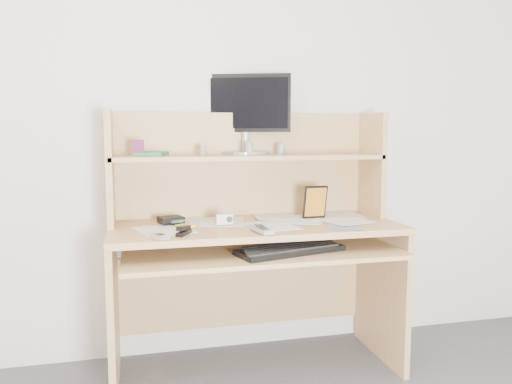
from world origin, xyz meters
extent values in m
cube|color=silver|center=(0.00, 1.80, 1.25)|extent=(3.60, 0.04, 2.50)
cube|color=tan|center=(0.00, 1.48, 0.73)|extent=(1.40, 0.60, 0.03)
cube|color=tan|center=(-0.68, 1.48, 0.36)|extent=(0.03, 0.56, 0.72)
cube|color=tan|center=(0.68, 1.48, 0.36)|extent=(0.03, 0.56, 0.72)
cube|color=tan|center=(0.00, 1.77, 0.34)|extent=(1.34, 0.02, 0.41)
cube|color=tan|center=(0.00, 1.36, 0.64)|extent=(1.28, 0.55, 0.02)
cube|color=tan|center=(0.00, 1.77, 1.02)|extent=(1.40, 0.02, 0.55)
cube|color=tan|center=(-0.68, 1.63, 1.02)|extent=(0.03, 0.30, 0.55)
cube|color=tan|center=(0.68, 1.63, 1.02)|extent=(0.03, 0.30, 0.55)
cube|color=tan|center=(0.00, 1.63, 1.07)|extent=(1.38, 0.30, 0.02)
cube|color=white|center=(0.00, 1.48, 0.75)|extent=(1.32, 0.54, 0.01)
cube|color=black|center=(0.11, 1.27, 0.66)|extent=(0.53, 0.30, 0.02)
cube|color=black|center=(0.11, 1.27, 0.68)|extent=(0.49, 0.28, 0.01)
cube|color=#989793|center=(-0.03, 1.26, 0.76)|extent=(0.08, 0.18, 0.02)
cube|color=#AFAFB1|center=(-0.48, 1.22, 0.77)|extent=(0.08, 0.09, 0.02)
cube|color=black|center=(-0.37, 1.29, 0.77)|extent=(0.08, 0.11, 0.03)
cube|color=black|center=(-0.40, 1.58, 0.77)|extent=(0.14, 0.12, 0.03)
cube|color=yellow|center=(-0.34, 1.49, 0.75)|extent=(0.09, 0.09, 0.01)
cube|color=#B5B5B7|center=(-0.16, 1.48, 0.78)|extent=(0.08, 0.04, 0.05)
cube|color=black|center=(0.33, 1.53, 0.84)|extent=(0.12, 0.02, 0.17)
cylinder|color=blue|center=(0.36, 1.22, 0.76)|extent=(0.15, 0.07, 0.01)
cube|color=maroon|center=(-0.55, 1.61, 1.12)|extent=(0.06, 0.02, 0.08)
cube|color=#2E7442|center=(-0.49, 1.66, 1.09)|extent=(0.18, 0.22, 0.02)
cylinder|color=black|center=(-0.24, 1.63, 1.11)|extent=(0.05, 0.05, 0.05)
cylinder|color=white|center=(0.00, 1.62, 1.11)|extent=(0.05, 0.05, 0.07)
cylinder|color=black|center=(0.18, 1.67, 1.11)|extent=(0.05, 0.05, 0.06)
cylinder|color=silver|center=(0.00, 1.66, 1.12)|extent=(0.05, 0.05, 0.07)
cylinder|color=#B5B5BA|center=(0.01, 1.73, 1.09)|extent=(0.24, 0.24, 0.02)
cylinder|color=#B5B5BA|center=(0.01, 1.74, 1.15)|extent=(0.04, 0.04, 0.10)
cube|color=black|center=(0.01, 1.76, 1.35)|extent=(0.47, 0.19, 0.31)
cube|color=black|center=(0.01, 1.74, 1.35)|extent=(0.42, 0.15, 0.26)
camera|label=1|loc=(-0.57, -0.86, 1.18)|focal=35.00mm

